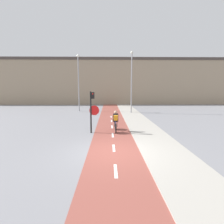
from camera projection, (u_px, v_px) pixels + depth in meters
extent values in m
plane|color=gray|center=(114.00, 152.00, 8.42)|extent=(120.00, 120.00, 0.00)
cube|color=brown|center=(114.00, 152.00, 8.42)|extent=(2.51, 60.00, 0.02)
cube|color=white|center=(116.00, 171.00, 6.43)|extent=(0.12, 1.10, 0.00)
cube|color=white|center=(114.00, 148.00, 8.91)|extent=(0.12, 1.10, 0.00)
cube|color=white|center=(113.00, 135.00, 11.39)|extent=(0.12, 1.10, 0.00)
cube|color=white|center=(112.00, 127.00, 13.87)|extent=(0.12, 1.10, 0.00)
cube|color=white|center=(112.00, 121.00, 16.34)|extent=(0.12, 1.10, 0.00)
cube|color=white|center=(111.00, 117.00, 18.82)|extent=(0.12, 1.10, 0.00)
cube|color=#A8A399|center=(165.00, 151.00, 8.46)|extent=(2.40, 60.00, 0.05)
cube|color=gray|center=(110.00, 83.00, 35.12)|extent=(60.00, 5.00, 8.32)
cube|color=#473D38|center=(110.00, 60.00, 34.53)|extent=(60.00, 5.20, 0.50)
cylinder|color=black|center=(91.00, 112.00, 11.87)|extent=(0.11, 0.11, 2.85)
cube|color=black|center=(93.00, 95.00, 11.72)|extent=(0.20, 0.20, 0.44)
sphere|color=red|center=(93.00, 94.00, 11.60)|extent=(0.09, 0.09, 0.09)
cone|color=red|center=(94.00, 110.00, 11.85)|extent=(0.67, 0.01, 0.67)
cone|color=silver|center=(94.00, 110.00, 11.86)|extent=(0.60, 0.02, 0.60)
cylinder|color=gray|center=(79.00, 85.00, 23.14)|extent=(0.14, 0.14, 7.15)
sphere|color=silver|center=(78.00, 56.00, 22.65)|extent=(0.36, 0.36, 0.36)
cylinder|color=gray|center=(131.00, 84.00, 21.44)|extent=(0.14, 0.14, 7.22)
sphere|color=silver|center=(132.00, 53.00, 20.95)|extent=(0.36, 0.36, 0.36)
cylinder|color=black|center=(116.00, 129.00, 11.89)|extent=(0.07, 0.66, 0.66)
cylinder|color=black|center=(115.00, 125.00, 12.94)|extent=(0.07, 0.66, 0.66)
cylinder|color=navy|center=(115.00, 124.00, 12.59)|extent=(0.04, 0.68, 0.41)
cylinder|color=navy|center=(116.00, 125.00, 12.10)|extent=(0.04, 0.35, 0.44)
cylinder|color=navy|center=(116.00, 122.00, 12.40)|extent=(0.04, 0.98, 0.07)
cylinder|color=navy|center=(116.00, 128.00, 12.09)|extent=(0.04, 0.41, 0.05)
cylinder|color=black|center=(115.00, 120.00, 12.88)|extent=(0.46, 0.03, 0.03)
cube|color=black|center=(116.00, 118.00, 12.24)|extent=(0.36, 0.31, 0.59)
sphere|color=tan|center=(116.00, 112.00, 12.23)|extent=(0.22, 0.22, 0.22)
cylinder|color=#232328|center=(114.00, 124.00, 12.27)|extent=(0.04, 0.07, 0.42)
cylinder|color=#232328|center=(117.00, 124.00, 12.27)|extent=(0.04, 0.07, 0.42)
cube|color=orange|center=(116.00, 118.00, 12.06)|extent=(0.28, 0.23, 0.39)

